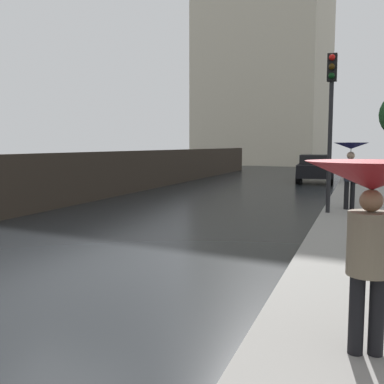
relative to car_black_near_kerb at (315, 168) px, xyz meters
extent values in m
plane|color=black|center=(-2.66, -19.44, -0.81)|extent=(120.00, 120.00, 0.00)
cube|color=gray|center=(2.44, -19.44, -0.74)|extent=(2.20, 60.00, 0.14)
cube|color=black|center=(0.00, -0.03, -0.13)|extent=(2.15, 4.37, 0.68)
cube|color=black|center=(-0.01, 0.10, 0.47)|extent=(1.79, 2.38, 0.51)
cylinder|color=black|center=(-0.95, 1.30, -0.47)|extent=(0.27, 0.69, 0.68)
cylinder|color=black|center=(0.75, 1.43, -0.47)|extent=(0.27, 0.69, 0.68)
cylinder|color=black|center=(-0.74, -1.49, -0.47)|extent=(0.27, 0.69, 0.68)
cylinder|color=black|center=(0.95, -1.37, -0.47)|extent=(0.27, 0.69, 0.68)
cylinder|color=black|center=(2.56, -21.44, -0.29)|extent=(0.14, 0.14, 0.76)
cylinder|color=black|center=(2.39, -21.48, -0.29)|extent=(0.14, 0.14, 0.76)
cylinder|color=#726651|center=(2.48, -21.46, 0.38)|extent=(0.40, 0.40, 0.58)
sphere|color=#8C6647|center=(2.48, -21.46, 0.78)|extent=(0.21, 0.21, 0.21)
cylinder|color=#4C4C51|center=(2.48, -21.46, 0.73)|extent=(0.02, 0.02, 0.81)
cone|color=maroon|center=(2.48, -21.46, 1.00)|extent=(1.19, 1.19, 0.26)
cylinder|color=black|center=(1.99, -11.51, -0.24)|extent=(0.14, 0.14, 0.85)
cylinder|color=black|center=(2.17, -11.46, -0.24)|extent=(0.14, 0.14, 0.85)
cylinder|color=#232833|center=(2.08, -11.48, 0.51)|extent=(0.36, 0.36, 0.66)
sphere|color=tan|center=(2.08, -11.48, 0.96)|extent=(0.23, 0.23, 0.23)
cube|color=#3F2314|center=(2.33, -11.41, 0.23)|extent=(0.22, 0.15, 0.24)
cylinder|color=#4C4C51|center=(2.08, -11.48, 0.89)|extent=(0.02, 0.02, 0.89)
cone|color=navy|center=(2.08, -11.48, 1.25)|extent=(1.01, 1.01, 0.19)
cylinder|color=black|center=(1.53, -12.40, 1.19)|extent=(0.12, 0.12, 3.71)
cube|color=black|center=(1.53, -12.40, 3.42)|extent=(0.26, 0.26, 0.75)
sphere|color=red|center=(1.53, -12.57, 3.67)|extent=(0.17, 0.17, 0.17)
sphere|color=#392405|center=(1.53, -12.57, 3.42)|extent=(0.17, 0.17, 0.17)
sphere|color=black|center=(1.53, -12.57, 3.17)|extent=(0.17, 0.17, 0.17)
cube|color=beige|center=(-7.75, 22.24, 14.26)|extent=(14.10, 9.99, 30.14)
camera|label=1|loc=(2.38, -25.80, 1.28)|focal=42.15mm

